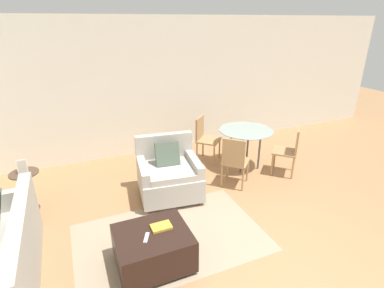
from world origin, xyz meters
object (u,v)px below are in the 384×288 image
at_px(ottoman, 153,248).
at_px(dining_chair_far_left, 204,136).
at_px(picture_frame, 22,167).
at_px(dining_table, 246,135).
at_px(dining_chair_near_left, 235,159).
at_px(tv_remote_primary, 146,238).
at_px(book_stack, 161,227).
at_px(dining_chair_near_right, 290,148).
at_px(side_table, 26,184).
at_px(armchair, 169,175).

relative_size(ottoman, dining_chair_far_left, 0.92).
bearing_deg(picture_frame, dining_table, -0.67).
height_order(ottoman, dining_chair_near_left, dining_chair_near_left).
bearing_deg(dining_chair_near_left, picture_frame, 168.76).
bearing_deg(ottoman, dining_chair_near_left, 33.85).
distance_m(picture_frame, dining_chair_far_left, 3.20).
xyz_separation_m(tv_remote_primary, dining_chair_near_left, (1.84, 1.23, 0.07)).
xyz_separation_m(book_stack, dining_chair_far_left, (1.64, 2.29, 0.06)).
xyz_separation_m(dining_chair_near_right, dining_chair_far_left, (-1.16, 1.16, 0.00)).
distance_m(dining_table, dining_chair_far_left, 0.83).
height_order(ottoman, side_table, side_table).
relative_size(side_table, dining_chair_far_left, 0.68).
xyz_separation_m(ottoman, tv_remote_primary, (-0.08, -0.05, 0.21)).
distance_m(book_stack, tv_remote_primary, 0.23).
distance_m(picture_frame, dining_chair_near_right, 4.36).
height_order(ottoman, book_stack, book_stack).
distance_m(ottoman, dining_table, 2.96).
relative_size(dining_chair_near_left, dining_chair_near_right, 1.00).
bearing_deg(dining_chair_near_right, dining_table, 135.00).
xyz_separation_m(book_stack, dining_table, (2.22, 1.71, 0.20)).
relative_size(ottoman, picture_frame, 4.16).
distance_m(book_stack, dining_chair_far_left, 2.82).
bearing_deg(dining_chair_far_left, dining_chair_near_left, -90.00).
bearing_deg(picture_frame, tv_remote_primary, -54.95).
relative_size(picture_frame, dining_table, 0.20).
bearing_deg(tv_remote_primary, armchair, 62.16).
height_order(tv_remote_primary, dining_chair_near_right, dining_chair_near_right).
bearing_deg(dining_chair_near_right, tv_remote_primary, -157.73).
bearing_deg(picture_frame, dining_chair_near_left, -11.24).
bearing_deg(dining_table, armchair, -166.69).
relative_size(tv_remote_primary, dining_chair_far_left, 0.19).
distance_m(ottoman, side_table, 2.28).
distance_m(tv_remote_primary, dining_chair_near_right, 3.25).
distance_m(armchair, side_table, 2.10).
bearing_deg(ottoman, book_stack, 23.37).
bearing_deg(tv_remote_primary, dining_chair_near_right, 22.27).
bearing_deg(book_stack, picture_frame, 130.63).
distance_m(armchair, tv_remote_primary, 1.60).
relative_size(ottoman, dining_table, 0.83).
relative_size(armchair, book_stack, 4.46).
xyz_separation_m(side_table, dining_table, (3.72, -0.04, 0.23)).
xyz_separation_m(armchair, side_table, (-2.05, 0.44, 0.07)).
bearing_deg(armchair, dining_chair_far_left, 41.78).
relative_size(side_table, dining_chair_near_right, 0.68).
bearing_deg(picture_frame, side_table, -90.00).
bearing_deg(dining_chair_far_left, dining_chair_near_right, -45.00).
bearing_deg(book_stack, dining_chair_far_left, 54.42).
bearing_deg(dining_chair_far_left, tv_remote_primary, -127.59).
bearing_deg(tv_remote_primary, dining_table, 36.78).
relative_size(side_table, dining_chair_near_left, 0.68).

